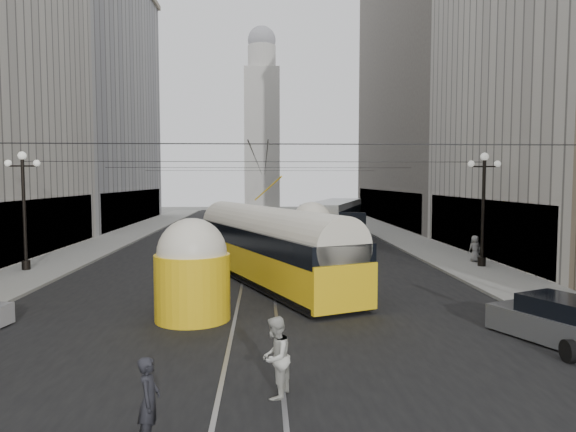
{
  "coord_description": "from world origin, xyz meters",
  "views": [
    {
      "loc": [
        0.32,
        -10.17,
        5.02
      ],
      "look_at": [
        1.37,
        12.47,
        3.41
      ],
      "focal_mm": 32.0,
      "sensor_mm": 36.0,
      "label": 1
    }
  ],
  "objects": [
    {
      "name": "sedan_dark_far",
      "position": [
        -3.36,
        54.27,
        0.68
      ],
      "size": [
        2.3,
        4.87,
        1.49
      ],
      "color": "black",
      "rests_on": "ground"
    },
    {
      "name": "catenary",
      "position": [
        0.12,
        31.49,
        5.88
      ],
      "size": [
        25.0,
        72.0,
        0.23
      ],
      "color": "black",
      "rests_on": "ground"
    },
    {
      "name": "city_bus",
      "position": [
        5.98,
        30.71,
        1.81
      ],
      "size": [
        6.47,
        13.45,
        3.3
      ],
      "color": "#A9ADAF",
      "rests_on": "ground"
    },
    {
      "name": "building_right_far",
      "position": [
        20.0,
        48.0,
        16.31
      ],
      "size": [
        12.6,
        32.6,
        32.6
      ],
      "color": "#514C47",
      "rests_on": "ground"
    },
    {
      "name": "streetcar",
      "position": [
        0.5,
        14.63,
        1.82
      ],
      "size": [
        8.18,
        15.83,
        3.72
      ],
      "color": "yellow",
      "rests_on": "ground"
    },
    {
      "name": "ground",
      "position": [
        0.0,
        0.0,
        0.0
      ],
      "size": [
        170.0,
        170.0,
        0.0
      ],
      "primitive_type": "plane",
      "color": "slate",
      "rests_on": "ground"
    },
    {
      "name": "road",
      "position": [
        0.0,
        32.5,
        0.0
      ],
      "size": [
        20.0,
        85.0,
        0.02
      ],
      "primitive_type": "cube",
      "color": "black",
      "rests_on": "ground"
    },
    {
      "name": "sidewalk_left",
      "position": [
        -12.0,
        36.0,
        0.07
      ],
      "size": [
        4.0,
        72.0,
        0.15
      ],
      "primitive_type": "cube",
      "color": "gray",
      "rests_on": "ground"
    },
    {
      "name": "lamppost_right_mid",
      "position": [
        12.6,
        18.0,
        3.74
      ],
      "size": [
        1.86,
        0.44,
        6.37
      ],
      "color": "black",
      "rests_on": "sidewalk_right"
    },
    {
      "name": "sedan_white_far",
      "position": [
        3.33,
        45.13,
        0.71
      ],
      "size": [
        3.6,
        5.32,
        1.55
      ],
      "color": "white",
      "rests_on": "ground"
    },
    {
      "name": "building_left_far",
      "position": [
        -19.99,
        48.0,
        14.31
      ],
      "size": [
        12.6,
        28.6,
        28.6
      ],
      "color": "#999999",
      "rests_on": "ground"
    },
    {
      "name": "rail_right",
      "position": [
        0.75,
        32.5,
        0.0
      ],
      "size": [
        0.12,
        85.0,
        0.04
      ],
      "primitive_type": "cube",
      "color": "gray",
      "rests_on": "ground"
    },
    {
      "name": "sidewalk_right",
      "position": [
        12.0,
        36.0,
        0.07
      ],
      "size": [
        4.0,
        72.0,
        0.15
      ],
      "primitive_type": "cube",
      "color": "gray",
      "rests_on": "ground"
    },
    {
      "name": "pedestrian_crossing_b",
      "position": [
        0.56,
        1.37,
        0.94
      ],
      "size": [
        1.0,
        1.11,
        1.88
      ],
      "primitive_type": "imported",
      "rotation": [
        0.0,
        0.0,
        -1.94
      ],
      "color": "beige",
      "rests_on": "ground"
    },
    {
      "name": "sedan_grey",
      "position": [
        9.5,
        4.76,
        0.65
      ],
      "size": [
        3.54,
        4.88,
        1.43
      ],
      "color": "#525456",
      "rests_on": "ground"
    },
    {
      "name": "pedestrian_crossing_a",
      "position": [
        -1.87,
        -0.64,
        0.85
      ],
      "size": [
        0.41,
        0.62,
        1.69
      ],
      "primitive_type": "imported",
      "rotation": [
        0.0,
        0.0,
        1.56
      ],
      "color": "black",
      "rests_on": "ground"
    },
    {
      "name": "lamppost_left_mid",
      "position": [
        -12.6,
        18.0,
        3.74
      ],
      "size": [
        1.86,
        0.44,
        6.37
      ],
      "color": "black",
      "rests_on": "sidewalk_left"
    },
    {
      "name": "distant_tower",
      "position": [
        0.0,
        80.0,
        14.97
      ],
      "size": [
        6.0,
        6.0,
        31.36
      ],
      "color": "#B2AFA8",
      "rests_on": "ground"
    },
    {
      "name": "pedestrian_sidewalk_right",
      "position": [
        12.83,
        19.55,
        0.93
      ],
      "size": [
        0.84,
        0.6,
        1.56
      ],
      "primitive_type": "imported",
      "rotation": [
        0.0,
        0.0,
        3.33
      ],
      "color": "gray",
      "rests_on": "sidewalk_right"
    },
    {
      "name": "rail_left",
      "position": [
        -0.75,
        32.5,
        0.0
      ],
      "size": [
        0.12,
        85.0,
        0.04
      ],
      "primitive_type": "cube",
      "color": "gray",
      "rests_on": "ground"
    }
  ]
}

